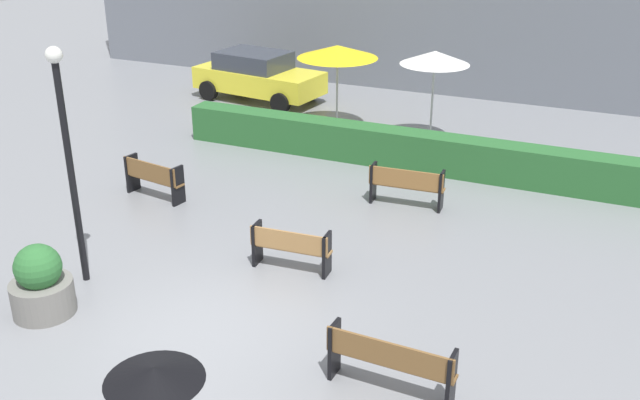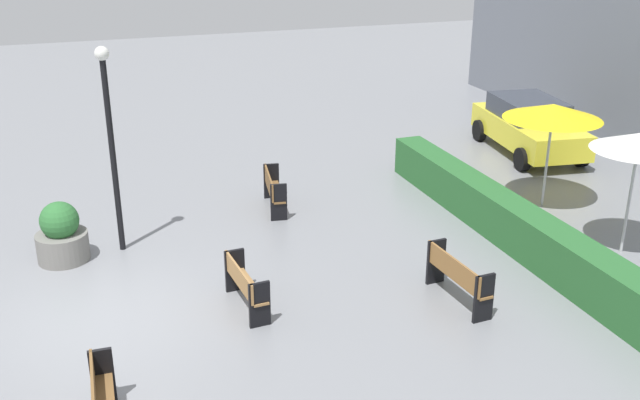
% 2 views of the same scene
% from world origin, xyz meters
% --- Properties ---
extents(ground_plane, '(60.00, 60.00, 0.00)m').
position_xyz_m(ground_plane, '(0.00, 0.00, 0.00)').
color(ground_plane, gray).
extents(bench_mid_center, '(1.52, 0.47, 0.83)m').
position_xyz_m(bench_mid_center, '(0.49, 2.43, 0.48)').
color(bench_mid_center, '#9E7242').
rests_on(bench_mid_center, ground).
extents(bench_back_row, '(1.67, 0.48, 0.89)m').
position_xyz_m(bench_back_row, '(1.54, 6.08, 0.52)').
color(bench_back_row, olive).
rests_on(bench_back_row, ground).
extents(bench_far_left, '(1.58, 0.61, 0.88)m').
position_xyz_m(bench_far_left, '(-3.83, 4.22, 0.51)').
color(bench_far_left, brown).
rests_on(bench_far_left, ground).
extents(bench_near_right, '(1.86, 0.40, 0.88)m').
position_xyz_m(bench_near_right, '(3.31, -0.21, 0.53)').
color(bench_near_right, brown).
rests_on(bench_near_right, ground).
extents(planter_pot, '(1.03, 1.03, 1.25)m').
position_xyz_m(planter_pot, '(-2.63, -0.55, 0.54)').
color(planter_pot, slate).
rests_on(planter_pot, ground).
extents(lamp_post, '(0.28, 0.28, 4.23)m').
position_xyz_m(lamp_post, '(-2.75, 0.61, 2.57)').
color(lamp_post, black).
rests_on(lamp_post, ground).
extents(patio_umbrella_yellow, '(2.26, 2.26, 2.48)m').
position_xyz_m(patio_umbrella_yellow, '(-1.90, 10.38, 2.30)').
color(patio_umbrella_yellow, silver).
rests_on(patio_umbrella_yellow, ground).
extents(patio_umbrella_white, '(1.84, 1.84, 2.57)m').
position_xyz_m(patio_umbrella_white, '(0.87, 10.35, 2.38)').
color(patio_umbrella_white, silver).
rests_on(patio_umbrella_white, ground).
extents(hedge_strip, '(12.25, 0.70, 0.94)m').
position_xyz_m(hedge_strip, '(0.85, 8.40, 0.47)').
color(hedge_strip, '#28602D').
rests_on(hedge_strip, ground).
extents(parked_car, '(4.40, 2.42, 1.57)m').
position_xyz_m(parked_car, '(-5.55, 12.39, 0.82)').
color(parked_car, yellow).
rests_on(parked_car, ground).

